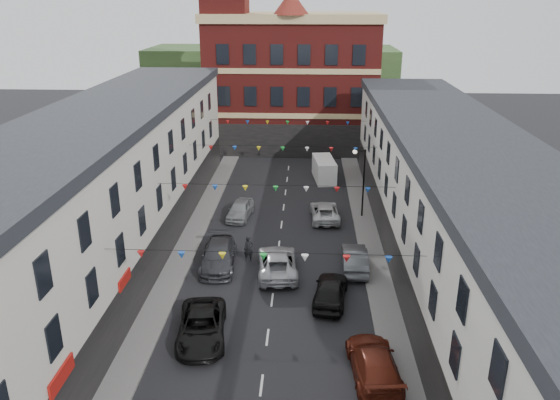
% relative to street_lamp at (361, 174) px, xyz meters
% --- Properties ---
extents(ground, '(160.00, 160.00, 0.00)m').
position_rel_street_lamp_xyz_m(ground, '(-6.55, -14.00, -3.90)').
color(ground, black).
rests_on(ground, ground).
extents(pavement_left, '(1.80, 64.00, 0.15)m').
position_rel_street_lamp_xyz_m(pavement_left, '(-13.45, -12.00, -3.83)').
color(pavement_left, '#605E5B').
rests_on(pavement_left, ground).
extents(pavement_right, '(1.80, 64.00, 0.15)m').
position_rel_street_lamp_xyz_m(pavement_right, '(0.35, -12.00, -3.83)').
color(pavement_right, '#605E5B').
rests_on(pavement_right, ground).
extents(terrace_left, '(8.40, 56.00, 10.70)m').
position_rel_street_lamp_xyz_m(terrace_left, '(-18.33, -13.00, 1.44)').
color(terrace_left, beige).
rests_on(terrace_left, ground).
extents(terrace_right, '(8.40, 56.00, 9.70)m').
position_rel_street_lamp_xyz_m(terrace_right, '(5.23, -13.00, 0.95)').
color(terrace_right, silver).
rests_on(terrace_right, ground).
extents(civic_building, '(20.60, 13.30, 18.50)m').
position_rel_street_lamp_xyz_m(civic_building, '(-6.55, 23.95, 4.23)').
color(civic_building, maroon).
rests_on(civic_building, ground).
extents(clock_tower, '(5.60, 5.60, 30.00)m').
position_rel_street_lamp_xyz_m(clock_tower, '(-14.05, 21.00, 11.03)').
color(clock_tower, maroon).
rests_on(clock_tower, ground).
extents(distant_hill, '(40.00, 14.00, 10.00)m').
position_rel_street_lamp_xyz_m(distant_hill, '(-10.55, 48.00, 1.10)').
color(distant_hill, '#2B4721').
rests_on(distant_hill, ground).
extents(street_lamp, '(1.10, 0.36, 6.00)m').
position_rel_street_lamp_xyz_m(street_lamp, '(0.00, 0.00, 0.00)').
color(street_lamp, black).
rests_on(street_lamp, ground).
extents(car_left_c, '(3.20, 5.81, 1.54)m').
position_rel_street_lamp_xyz_m(car_left_c, '(-10.15, -18.29, -3.13)').
color(car_left_c, black).
rests_on(car_left_c, ground).
extents(car_left_d, '(2.63, 5.76, 1.63)m').
position_rel_street_lamp_xyz_m(car_left_d, '(-10.58, -9.63, -3.09)').
color(car_left_d, '#38393E').
rests_on(car_left_d, ground).
extents(car_left_e, '(2.30, 4.57, 1.50)m').
position_rel_street_lamp_xyz_m(car_left_e, '(-10.15, -0.62, -3.16)').
color(car_left_e, gray).
rests_on(car_left_e, ground).
extents(car_right_c, '(2.69, 5.66, 1.59)m').
position_rel_street_lamp_xyz_m(car_right_c, '(-1.05, -21.06, -3.11)').
color(car_right_c, maroon).
rests_on(car_right_c, ground).
extents(car_right_d, '(2.55, 4.99, 1.63)m').
position_rel_street_lamp_xyz_m(car_right_d, '(-2.95, -14.04, -3.09)').
color(car_right_d, black).
rests_on(car_right_d, ground).
extents(car_right_e, '(1.74, 4.78, 1.56)m').
position_rel_street_lamp_xyz_m(car_right_e, '(-1.12, -9.58, -3.12)').
color(car_right_e, '#56595E').
rests_on(car_right_e, ground).
extents(car_right_f, '(2.57, 5.10, 1.39)m').
position_rel_street_lamp_xyz_m(car_right_f, '(-2.95, -0.59, -3.21)').
color(car_right_f, silver).
rests_on(car_right_f, ground).
extents(moving_car, '(3.12, 5.90, 1.58)m').
position_rel_street_lamp_xyz_m(moving_car, '(-6.42, -10.41, -3.11)').
color(moving_car, '#B6B9BE').
rests_on(moving_car, ground).
extents(white_van, '(2.50, 5.14, 2.19)m').
position_rel_street_lamp_xyz_m(white_van, '(-2.75, 10.22, -2.81)').
color(white_van, white).
rests_on(white_van, ground).
extents(pedestrian, '(0.78, 0.62, 1.88)m').
position_rel_street_lamp_xyz_m(pedestrian, '(-8.57, -8.72, -2.97)').
color(pedestrian, black).
rests_on(pedestrian, ground).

